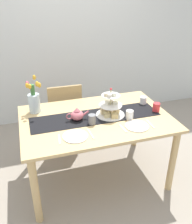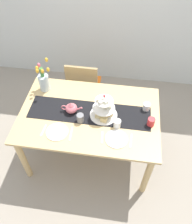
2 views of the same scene
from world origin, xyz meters
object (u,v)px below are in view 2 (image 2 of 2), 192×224
at_px(tulip_vase, 44,80).
at_px(dinner_plate_left, 57,132).
at_px(mug_grey, 80,118).
at_px(cream_jug, 146,107).
at_px(knife_right, 131,141).
at_px(chair_left, 84,85).
at_px(mug_orange, 151,122).
at_px(fork_right, 102,137).
at_px(knife_left, 71,134).
at_px(dinner_plate_right, 116,139).
at_px(fork_left, 44,130).
at_px(tiered_cake_stand, 103,110).
at_px(teapot, 71,108).
at_px(dining_table, 89,120).
at_px(mug_white_text, 117,124).

distance_m(tulip_vase, dinner_plate_left, 0.69).
bearing_deg(mug_grey, cream_jug, 21.43).
bearing_deg(knife_right, chair_left, 123.19).
height_order(chair_left, mug_orange, chair_left).
height_order(tulip_vase, fork_right, tulip_vase).
bearing_deg(chair_left, fork_right, -69.53).
distance_m(knife_left, dinner_plate_right, 0.47).
relative_size(tulip_vase, fork_left, 2.51).
bearing_deg(mug_grey, fork_right, -34.87).
distance_m(cream_jug, mug_grey, 0.74).
bearing_deg(fork_left, mug_orange, 12.11).
relative_size(tiered_cake_stand, knife_right, 1.79).
relative_size(fork_left, fork_right, 1.00).
bearing_deg(dinner_plate_right, fork_right, 180.00).
bearing_deg(fork_right, fork_left, 180.00).
xyz_separation_m(tiered_cake_stand, mug_grey, (-0.23, -0.12, -0.04)).
bearing_deg(cream_jug, chair_left, 144.62).
bearing_deg(fork_right, teapot, 141.89).
bearing_deg(knife_right, dinner_plate_left, 180.00).
bearing_deg(knife_right, tiered_cake_stand, 136.84).
bearing_deg(fork_right, mug_grey, 145.13).
xyz_separation_m(dining_table, tiered_cake_stand, (0.16, -0.00, 0.19)).
distance_m(dining_table, chair_left, 0.78).
bearing_deg(chair_left, dining_table, -74.42).
xyz_separation_m(tiered_cake_stand, fork_left, (-0.59, -0.29, -0.08)).
xyz_separation_m(dinner_plate_right, mug_orange, (0.34, 0.23, 0.04)).
distance_m(chair_left, cream_jug, 1.06).
distance_m(cream_jug, dinner_plate_left, 1.01).
relative_size(tulip_vase, fork_right, 2.51).
xyz_separation_m(teapot, mug_orange, (0.86, -0.06, -0.01)).
xyz_separation_m(dinner_plate_left, mug_orange, (0.95, 0.23, 0.04)).
xyz_separation_m(tiered_cake_stand, mug_orange, (0.51, -0.06, -0.04)).
relative_size(cream_jug, mug_orange, 0.89).
height_order(cream_jug, mug_orange, mug_orange).
relative_size(dinner_plate_right, fork_right, 1.53).
relative_size(knife_left, knife_right, 1.00).
relative_size(dinner_plate_left, mug_white_text, 2.42).
bearing_deg(tiered_cake_stand, fork_right, -85.28).
bearing_deg(knife_right, mug_orange, 50.53).
distance_m(teapot, knife_left, 0.31).
distance_m(tulip_vase, fork_right, 0.99).
bearing_deg(knife_right, fork_left, 180.00).
distance_m(tiered_cake_stand, teapot, 0.35).
height_order(tiered_cake_stand, mug_grey, tiered_cake_stand).
xyz_separation_m(dining_table, fork_right, (0.18, -0.30, 0.11)).
relative_size(dining_table, teapot, 6.43).
bearing_deg(fork_left, dinner_plate_right, 0.00).
bearing_deg(chair_left, mug_orange, -42.56).
height_order(cream_jug, mug_white_text, mug_white_text).
xyz_separation_m(cream_jug, dinner_plate_left, (-0.90, -0.45, -0.04)).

